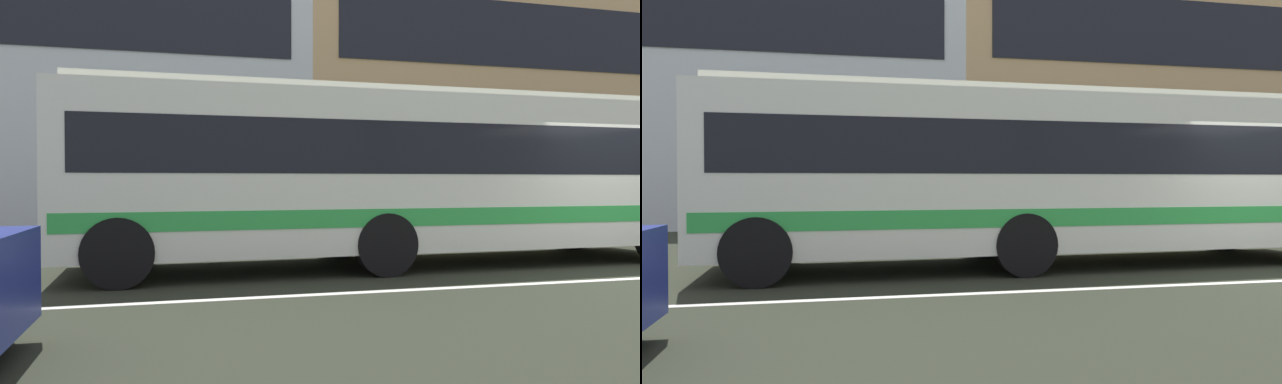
% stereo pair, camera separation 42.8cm
% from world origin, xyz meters
% --- Properties ---
extents(apartment_block_left, '(18.18, 9.23, 11.35)m').
position_xyz_m(apartment_block_left, '(-11.93, 15.76, 5.67)').
color(apartment_block_left, silver).
rests_on(apartment_block_left, ground_plane).
extents(apartment_block_right, '(22.10, 9.23, 11.66)m').
position_xyz_m(apartment_block_right, '(8.22, 15.76, 5.83)').
color(apartment_block_right, tan).
rests_on(apartment_block_right, ground_plane).
extents(transit_bus, '(11.48, 2.83, 3.05)m').
position_xyz_m(transit_bus, '(-3.43, 2.37, 1.69)').
color(transit_bus, silver).
rests_on(transit_bus, ground_plane).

